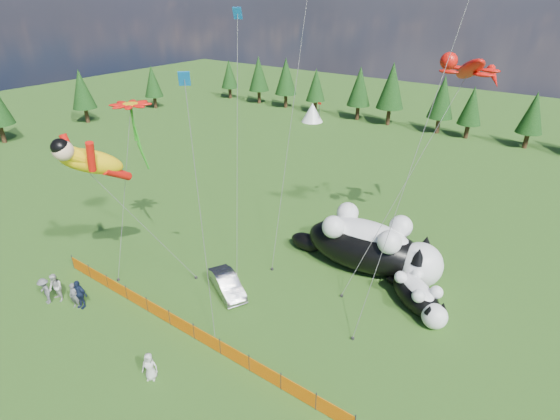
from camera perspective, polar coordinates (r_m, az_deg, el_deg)
name	(u,v)px	position (r m, az deg, el deg)	size (l,w,h in m)	color
ground	(218,304)	(28.24, -8.09, -12.10)	(160.00, 160.00, 0.00)	#153209
safety_fence	(182,325)	(26.39, -12.74, -14.40)	(22.06, 0.06, 1.10)	#262626
tree_line	(447,105)	(63.92, 21.02, 12.68)	(90.00, 4.00, 8.00)	black
festival_tents	(527,149)	(57.93, 29.58, 6.95)	(50.00, 3.20, 2.80)	white
cat_large	(371,245)	(30.77, 11.78, -4.51)	(11.20, 4.58, 4.04)	black
cat_small	(418,295)	(28.38, 17.61, -10.59)	(4.82, 4.12, 2.03)	black
car	(227,284)	(28.78, -6.93, -9.58)	(1.34, 3.84, 1.27)	#A3A4A8
spectator_a	(74,296)	(29.99, -25.29, -10.10)	(0.64, 0.42, 1.75)	#5A5A5F
spectator_b	(56,288)	(31.05, -27.26, -9.04)	(0.94, 0.55, 1.94)	beige
spectator_c	(79,294)	(29.84, -24.75, -9.93)	(1.15, 0.59, 1.96)	#151F3B
spectator_d	(45,291)	(31.20, -28.36, -9.30)	(1.16, 0.60, 1.79)	#5A5A5F
spectator_e	(150,367)	(24.01, -16.66, -19.00)	(0.79, 0.51, 1.61)	beige
superhero_kite	(92,162)	(27.10, -23.40, 5.83)	(5.79, 6.46, 11.58)	yellow
gecko_kite	(470,69)	(29.72, 23.55, 16.49)	(6.31, 11.73, 15.85)	red
flower_kite	(131,107)	(28.80, -18.92, 12.59)	(3.26, 4.65, 11.63)	red
diamond_kite_a	(237,34)	(26.76, -5.58, 21.89)	(2.05, 3.22, 17.16)	blue
diamond_kite_c	(187,101)	(19.50, -12.06, 13.77)	(1.20, 0.76, 14.97)	blue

